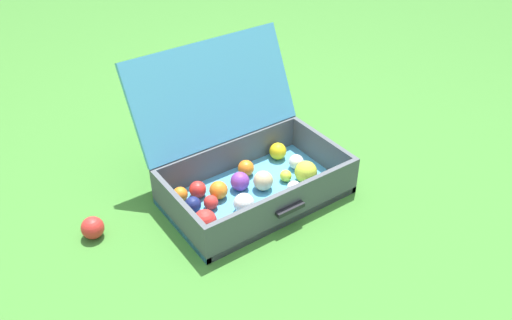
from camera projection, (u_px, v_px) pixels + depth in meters
name	position (u px, v px, depth m)	size (l,w,h in m)	color
ground_plane	(258.00, 208.00, 1.90)	(16.00, 16.00, 0.00)	#3D7A2D
open_suitcase	(245.00, 165.00, 1.92)	(0.64, 0.57, 0.49)	#4799C6
stray_ball_on_grass	(93.00, 228.00, 1.76)	(0.08, 0.08, 0.08)	red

